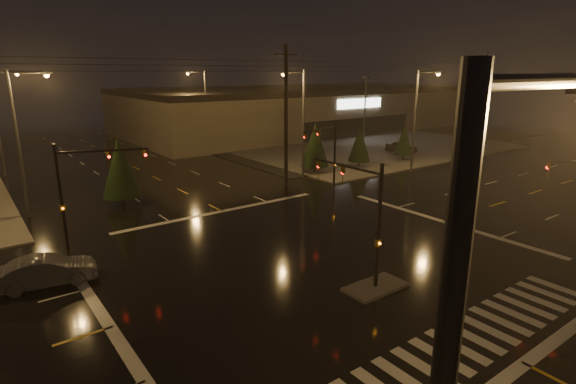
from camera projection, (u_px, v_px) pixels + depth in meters
name	position (u px, v px, depth m)	size (l,w,h in m)	color
ground	(320.00, 261.00, 24.22)	(140.00, 140.00, 0.00)	black
sidewalk_ne	(343.00, 142.00, 64.73)	(36.00, 36.00, 0.12)	#494641
median_island	(375.00, 287.00, 21.10)	(3.00, 1.60, 0.15)	#494641
crosswalk	(472.00, 337.00, 17.24)	(15.00, 2.60, 0.01)	beige
stop_bar_near	(525.00, 364.00, 15.69)	(16.00, 0.50, 0.01)	beige
stop_bar_far	(222.00, 211.00, 32.76)	(16.00, 0.50, 0.01)	beige
parking_lot	(377.00, 140.00, 66.06)	(50.00, 24.00, 0.08)	black
retail_building	(302.00, 107.00, 79.02)	(60.20, 28.30, 7.20)	brown
signal_mast_median	(364.00, 208.00, 20.87)	(0.25, 4.59, 6.00)	black
signal_mast_ne	(329.00, 149.00, 36.56)	(4.84, 1.86, 6.00)	black
signal_mast_nw	(80.00, 182.00, 25.64)	(4.84, 1.86, 6.00)	black
streetlight_1	(22.00, 134.00, 30.25)	(2.77, 0.32, 10.00)	#38383A
streetlight_3	(301.00, 117.00, 41.55)	(2.77, 0.32, 10.00)	#38383A
streetlight_4	(204.00, 104.00, 57.07)	(2.77, 0.32, 10.00)	#38383A
streetlight_6	(418.00, 114.00, 44.04)	(0.32, 2.77, 10.00)	#38383A
utility_pole_1	(286.00, 117.00, 38.09)	(2.20, 0.32, 12.00)	black
utility_pole_2	(482.00, 103.00, 55.34)	(2.20, 0.32, 12.00)	black
conifer_0	(315.00, 144.00, 44.43)	(2.78, 2.78, 5.05)	black
conifer_1	(359.00, 144.00, 46.91)	(2.35, 2.35, 4.37)	black
conifer_2	(404.00, 140.00, 50.74)	(2.11, 2.11, 4.00)	black
conifer_3	(120.00, 168.00, 33.61)	(2.83, 2.83, 5.12)	black
car_parked	(401.00, 147.00, 56.31)	(1.59, 3.94, 1.34)	black
car_crossing	(47.00, 271.00, 21.27)	(1.53, 4.38, 1.44)	#53545A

